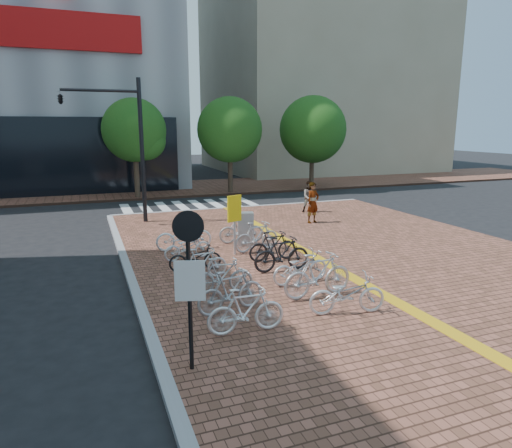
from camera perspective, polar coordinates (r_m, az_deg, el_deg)
name	(u,v)px	position (r m, az deg, el deg)	size (l,w,h in m)	color
ground	(284,287)	(13.01, 3.57, -7.87)	(120.00, 120.00, 0.00)	black
tactile_strip	(482,349)	(10.30, 26.43, -13.84)	(0.40, 34.00, 0.01)	gold
kerb_west	(180,422)	(7.60, -9.51, -23.21)	(0.25, 34.00, 0.15)	gray
kerb_north	(244,208)	(24.88, -1.54, 2.04)	(14.00, 0.25, 0.15)	gray
far_sidewalk	(161,189)	(32.81, -11.77, 4.26)	(70.00, 8.00, 0.15)	brown
building_beige	(317,80)	(49.12, 7.64, 17.39)	(20.00, 18.00, 18.00)	gray
crosswalk	(191,206)	(26.11, -8.19, 2.25)	(7.50, 4.00, 0.01)	silver
street_trees	(245,131)	(30.31, -1.35, 11.51)	(16.20, 4.60, 6.35)	#38281E
bike_0	(246,310)	(9.76, -1.26, -10.75)	(0.48, 1.68, 1.01)	white
bike_1	(231,291)	(10.80, -3.16, -8.37)	(0.49, 1.73, 1.04)	#A8A7AC
bike_2	(222,276)	(11.95, -4.28, -6.48)	(0.46, 1.63, 0.98)	#B4B4B9
bike_3	(201,264)	(13.10, -6.85, -4.95)	(0.44, 1.56, 0.93)	silver
bike_4	(195,257)	(13.94, -7.61, -4.12)	(0.56, 1.59, 0.84)	black
bike_5	(187,247)	(15.11, -8.57, -2.85)	(0.56, 1.60, 0.84)	silver
bike_6	(184,236)	(16.27, -9.01, -1.43)	(0.69, 1.97, 1.04)	white
bike_7	(347,294)	(10.92, 11.31, -8.58)	(0.63, 1.82, 0.96)	silver
bike_8	(318,275)	(11.79, 7.74, -6.33)	(0.55, 1.95, 1.17)	#B7B7BC
bike_9	(300,267)	(12.79, 5.58, -5.37)	(0.61, 1.76, 0.92)	silver
bike_10	(282,254)	(13.76, 3.25, -3.74)	(0.50, 1.78, 1.07)	black
bike_11	(273,246)	(14.81, 2.11, -2.75)	(0.46, 1.64, 0.98)	black
bike_12	(257,236)	(15.91, 0.12, -1.55)	(0.50, 1.75, 1.05)	#B4B4B9
bike_13	(241,230)	(17.00, -1.84, -0.74)	(0.48, 1.68, 1.01)	#A3A3A7
pedestrian_a	(313,203)	(20.68, 7.12, 2.67)	(0.67, 0.44, 1.84)	gray
pedestrian_b	(310,197)	(23.22, 6.73, 3.41)	(0.77, 0.60, 1.59)	#515667
utility_box	(246,229)	(16.65, -1.31, -0.62)	(0.56, 0.41, 1.23)	#AAAAAE
yellow_sign	(235,214)	(15.29, -2.66, 1.27)	(0.54, 0.23, 2.04)	#B7B7BC
notice_sign	(189,272)	(7.97, -8.34, -5.95)	(0.53, 0.21, 2.93)	black
traffic_light_pole	(106,124)	(20.99, -18.28, 11.78)	(3.40, 1.31, 6.34)	black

